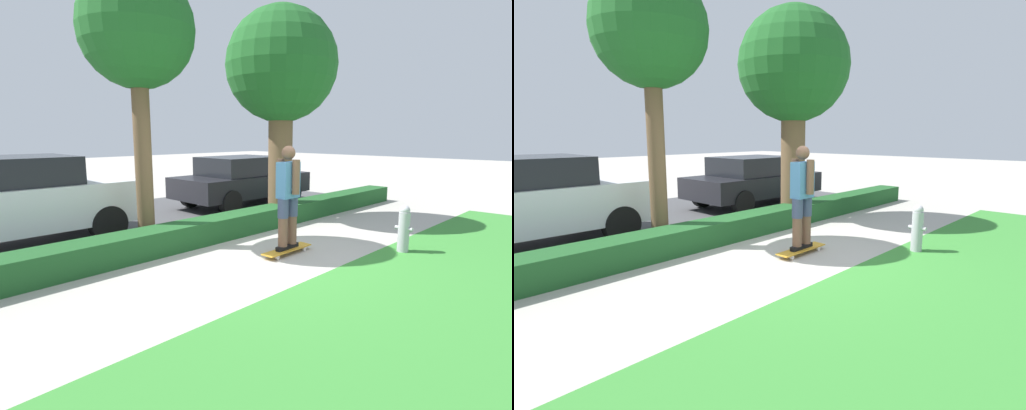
# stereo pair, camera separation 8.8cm
# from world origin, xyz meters

# --- Properties ---
(ground_plane) EXTENTS (60.00, 60.00, 0.00)m
(ground_plane) POSITION_xyz_m (0.00, 0.00, 0.00)
(ground_plane) COLOR #ADA89E
(grass_lawn_strip) EXTENTS (12.98, 4.00, 0.01)m
(grass_lawn_strip) POSITION_xyz_m (0.00, -3.00, 0.01)
(grass_lawn_strip) COLOR #388433
(grass_lawn_strip) RESTS_ON ground_plane
(street_asphalt) EXTENTS (12.98, 5.00, 0.01)m
(street_asphalt) POSITION_xyz_m (0.00, 4.20, 0.00)
(street_asphalt) COLOR #474749
(street_asphalt) RESTS_ON ground_plane
(hedge_row) EXTENTS (12.98, 0.60, 0.42)m
(hedge_row) POSITION_xyz_m (0.00, 1.60, 0.21)
(hedge_row) COLOR #1E5123
(hedge_row) RESTS_ON ground_plane
(skateboard) EXTENTS (1.03, 0.24, 0.09)m
(skateboard) POSITION_xyz_m (0.22, -0.00, 0.07)
(skateboard) COLOR gold
(skateboard) RESTS_ON ground_plane
(skater_person) EXTENTS (0.50, 0.44, 1.71)m
(skater_person) POSITION_xyz_m (0.22, -0.00, 1.00)
(skater_person) COLOR black
(skater_person) RESTS_ON skateboard
(tree_near) EXTENTS (1.93, 1.93, 4.64)m
(tree_near) POSITION_xyz_m (-1.13, 2.15, 3.60)
(tree_near) COLOR brown
(tree_near) RESTS_ON ground_plane
(tree_mid) EXTENTS (2.48, 2.48, 4.72)m
(tree_mid) POSITION_xyz_m (2.21, 1.87, 3.37)
(tree_mid) COLOR brown
(tree_mid) RESTS_ON ground_plane
(parked_car_front) EXTENTS (3.92, 2.00, 1.60)m
(parked_car_front) POSITION_xyz_m (-2.72, 3.77, 0.84)
(parked_car_front) COLOR silver
(parked_car_front) RESTS_ON ground_plane
(parked_car_middle) EXTENTS (3.91, 1.85, 1.37)m
(parked_car_middle) POSITION_xyz_m (2.96, 3.93, 0.72)
(parked_car_middle) COLOR black
(parked_car_middle) RESTS_ON ground_plane
(fire_hydrant) EXTENTS (0.19, 0.30, 0.81)m
(fire_hydrant) POSITION_xyz_m (1.67, -1.34, 0.41)
(fire_hydrant) COLOR #ADADB2
(fire_hydrant) RESTS_ON ground_plane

